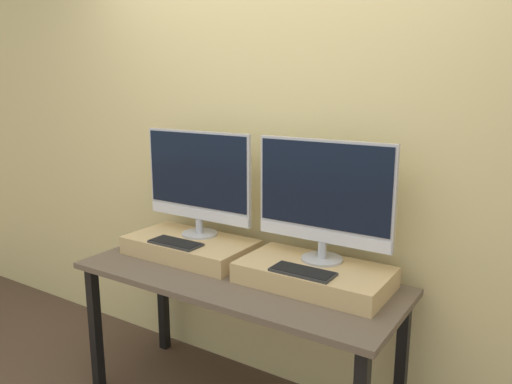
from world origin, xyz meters
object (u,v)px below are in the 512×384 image
object	(u,v)px
monitor_left	(198,179)
keyboard_left	(176,243)
keyboard_right	(303,272)
monitor_right	(324,196)

from	to	relation	value
monitor_left	keyboard_left	bearing A→B (deg)	-90.00
monitor_left	keyboard_right	xyz separation A→B (m)	(0.74, -0.19, -0.30)
keyboard_right	monitor_left	bearing A→B (deg)	165.31
keyboard_left	monitor_left	bearing A→B (deg)	90.00
keyboard_left	keyboard_right	xyz separation A→B (m)	(0.74, 0.00, 0.00)
monitor_left	keyboard_right	bearing A→B (deg)	-14.69
monitor_right	keyboard_left	bearing A→B (deg)	-165.31
keyboard_right	keyboard_left	bearing A→B (deg)	180.00
monitor_right	keyboard_right	distance (m)	0.36
monitor_right	monitor_left	bearing A→B (deg)	180.00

